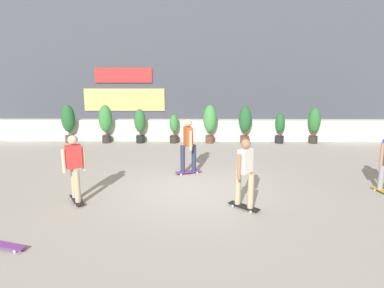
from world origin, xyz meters
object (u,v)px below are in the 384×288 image
(potted_plant_3, at_px, (174,128))
(potted_plant_6, at_px, (280,127))
(potted_plant_4, at_px, (210,121))
(skater_far_left, at_px, (74,166))
(skateboard_near_camera, at_px, (7,246))
(skater_mid_plaza, at_px, (188,144))
(skater_by_wall_left, at_px, (245,171))
(potted_plant_1, at_px, (106,121))
(potted_plant_0, at_px, (68,121))
(potted_plant_7, at_px, (314,123))
(potted_plant_2, at_px, (140,124))
(potted_plant_5, at_px, (245,122))

(potted_plant_3, relative_size, potted_plant_6, 0.94)
(potted_plant_4, distance_m, skater_far_left, 7.45)
(potted_plant_4, height_order, skateboard_near_camera, potted_plant_4)
(skater_mid_plaza, height_order, skater_by_wall_left, same)
(potted_plant_1, xyz_separation_m, skateboard_near_camera, (0.16, -8.87, -0.86))
(skater_mid_plaza, bearing_deg, potted_plant_6, 48.76)
(potted_plant_3, xyz_separation_m, skater_by_wall_left, (2.04, -6.93, 0.32))
(potted_plant_0, distance_m, skateboard_near_camera, 9.07)
(potted_plant_1, xyz_separation_m, potted_plant_7, (8.59, -0.00, -0.06))
(potted_plant_2, distance_m, potted_plant_6, 5.77)
(skater_by_wall_left, bearing_deg, potted_plant_4, 94.60)
(potted_plant_3, bearing_deg, potted_plant_7, 0.00)
(potted_plant_7, bearing_deg, potted_plant_1, 180.00)
(potted_plant_1, bearing_deg, potted_plant_5, 0.00)
(potted_plant_6, distance_m, skater_by_wall_left, 7.31)
(skater_far_left, bearing_deg, potted_plant_1, 96.75)
(potted_plant_3, bearing_deg, skater_mid_plaza, -80.92)
(potted_plant_5, distance_m, potted_plant_6, 1.45)
(potted_plant_5, bearing_deg, potted_plant_3, -180.00)
(potted_plant_2, bearing_deg, potted_plant_0, 180.00)
(skater_far_left, bearing_deg, potted_plant_4, 61.75)
(potted_plant_0, bearing_deg, potted_plant_4, -0.00)
(potted_plant_2, bearing_deg, skater_by_wall_left, -63.55)
(potted_plant_5, relative_size, potted_plant_6, 1.21)
(potted_plant_0, distance_m, potted_plant_2, 2.96)
(potted_plant_3, bearing_deg, potted_plant_5, 0.00)
(potted_plant_6, relative_size, skater_far_left, 0.74)
(potted_plant_1, height_order, skater_far_left, skater_far_left)
(potted_plant_3, relative_size, skater_mid_plaza, 0.70)
(potted_plant_2, relative_size, skateboard_near_camera, 1.71)
(potted_plant_0, height_order, skater_mid_plaza, skater_mid_plaza)
(potted_plant_2, distance_m, potted_plant_5, 4.34)
(skateboard_near_camera, bearing_deg, potted_plant_0, 100.89)
(potted_plant_7, height_order, skater_mid_plaza, skater_mid_plaza)
(skater_mid_plaza, bearing_deg, potted_plant_0, 140.10)
(potted_plant_2, relative_size, skater_far_left, 0.83)
(potted_plant_5, xyz_separation_m, skater_mid_plaza, (-2.26, -4.21, 0.05))
(potted_plant_2, height_order, skater_by_wall_left, skater_by_wall_left)
(potted_plant_3, bearing_deg, potted_plant_2, 180.00)
(potted_plant_7, bearing_deg, potted_plant_6, 180.00)
(skater_mid_plaza, distance_m, skater_by_wall_left, 3.04)
(potted_plant_1, distance_m, skateboard_near_camera, 8.91)
(potted_plant_3, xyz_separation_m, potted_plant_5, (2.93, 0.00, 0.26))
(potted_plant_2, height_order, potted_plant_3, potted_plant_2)
(potted_plant_7, xyz_separation_m, skater_far_left, (-7.82, -6.57, 0.08))
(potted_plant_2, relative_size, potted_plant_6, 1.12)
(potted_plant_2, relative_size, skater_by_wall_left, 0.83)
(potted_plant_5, height_order, skateboard_near_camera, potted_plant_5)
(potted_plant_6, relative_size, potted_plant_7, 0.84)
(potted_plant_4, xyz_separation_m, potted_plant_6, (2.88, 0.00, -0.24))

